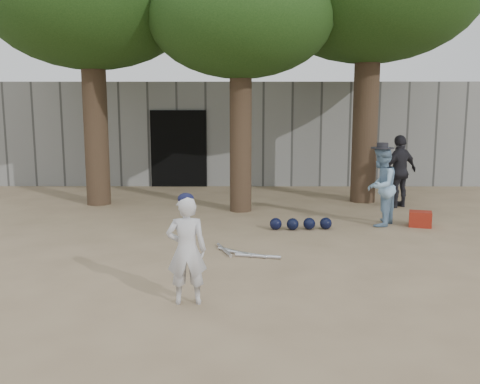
{
  "coord_description": "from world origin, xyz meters",
  "views": [
    {
      "loc": [
        0.64,
        -7.58,
        2.36
      ],
      "look_at": [
        0.6,
        1.0,
        0.95
      ],
      "focal_mm": 40.0,
      "sensor_mm": 36.0,
      "label": 1
    }
  ],
  "objects_px": {
    "boy_player": "(187,250)",
    "spectator_dark": "(400,171)",
    "red_bag": "(420,219)",
    "spectator_blue": "(381,186)"
  },
  "relations": [
    {
      "from": "spectator_blue",
      "to": "spectator_dark",
      "type": "relative_size",
      "value": 0.93
    },
    {
      "from": "boy_player",
      "to": "spectator_dark",
      "type": "height_order",
      "value": "spectator_dark"
    },
    {
      "from": "boy_player",
      "to": "red_bag",
      "type": "distance_m",
      "value": 5.84
    },
    {
      "from": "boy_player",
      "to": "spectator_blue",
      "type": "xyz_separation_m",
      "value": [
        3.36,
        4.19,
        0.13
      ]
    },
    {
      "from": "spectator_dark",
      "to": "boy_player",
      "type": "bearing_deg",
      "value": 24.04
    },
    {
      "from": "boy_player",
      "to": "red_bag",
      "type": "height_order",
      "value": "boy_player"
    },
    {
      "from": "red_bag",
      "to": "spectator_blue",
      "type": "bearing_deg",
      "value": 172.95
    },
    {
      "from": "red_bag",
      "to": "spectator_dark",
      "type": "bearing_deg",
      "value": 85.54
    },
    {
      "from": "boy_player",
      "to": "red_bag",
      "type": "xyz_separation_m",
      "value": [
        4.14,
        4.09,
        -0.5
      ]
    },
    {
      "from": "boy_player",
      "to": "red_bag",
      "type": "relative_size",
      "value": 3.11
    }
  ]
}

